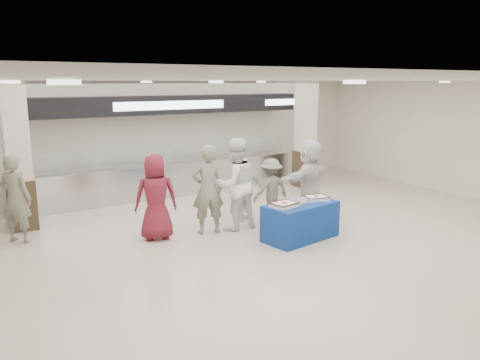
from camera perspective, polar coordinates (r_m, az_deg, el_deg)
ground at (r=9.08m, az=5.62°, el=-8.61°), size 14.00×14.00×0.00m
serving_line at (r=13.32m, az=-8.75°, el=3.06°), size 8.70×0.85×2.80m
column_left at (r=11.06m, az=-25.47°, el=2.19°), size 0.55×0.55×3.20m
column_right at (r=14.39m, az=7.97°, el=5.23°), size 0.55×0.55×3.20m
display_table at (r=9.68m, az=7.38°, el=-5.00°), size 1.64×0.97×0.75m
sheet_cake_left at (r=9.28m, az=5.43°, el=-2.97°), size 0.55×0.46×0.10m
sheet_cake_right at (r=9.90m, az=9.29°, el=-2.13°), size 0.55×0.48×0.10m
cupcake_tray at (r=9.60m, az=7.19°, el=-2.60°), size 0.47×0.37×0.07m
civilian_maroon at (r=9.62m, az=-10.22°, el=-2.05°), size 0.99×0.79×1.77m
soldier_a at (r=9.84m, az=-3.95°, el=-1.16°), size 0.79×0.62×1.91m
chef_tall at (r=10.10m, az=-0.62°, el=-0.51°), size 0.98×0.76×2.01m
chef_short at (r=10.79m, az=0.65°, el=-1.17°), size 0.87×0.39×1.47m
soldier_b at (r=10.92m, az=3.79°, el=-1.11°), size 0.93×0.54×1.44m
civilian_white at (r=11.05m, az=8.46°, el=0.12°), size 1.83×1.04×1.88m
soldier_bg at (r=10.30m, az=-25.67°, el=-2.07°), size 0.77×0.76×1.79m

